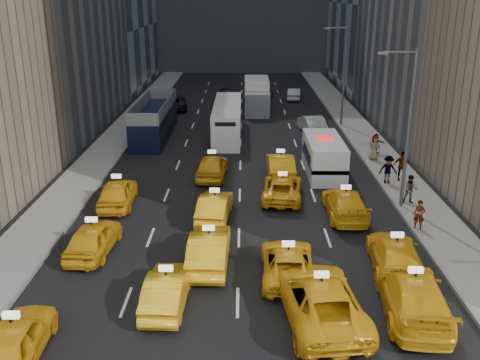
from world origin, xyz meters
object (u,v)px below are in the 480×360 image
(city_bus, at_px, (227,120))
(pedestrian_0, at_px, (419,215))
(nypd_van, at_px, (324,157))
(box_truck, at_px, (257,96))
(double_decker, at_px, (154,119))

(city_bus, distance_m, pedestrian_0, 22.16)
(nypd_van, bearing_deg, pedestrian_0, -72.52)
(city_bus, distance_m, box_truck, 10.39)
(city_bus, bearing_deg, double_decker, 179.29)
(double_decker, xyz_separation_m, city_bus, (6.22, 0.32, -0.19))
(nypd_van, xyz_separation_m, city_bus, (-6.85, 10.15, 0.21))
(pedestrian_0, bearing_deg, double_decker, 155.33)
(double_decker, relative_size, city_bus, 1.00)
(nypd_van, height_order, city_bus, city_bus)
(pedestrian_0, bearing_deg, nypd_van, 135.43)
(nypd_van, distance_m, pedestrian_0, 10.05)
(city_bus, bearing_deg, nypd_van, -59.69)
(nypd_van, xyz_separation_m, box_truck, (-4.11, 20.17, 0.44))
(city_bus, relative_size, box_truck, 1.47)
(city_bus, bearing_deg, box_truck, 71.00)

